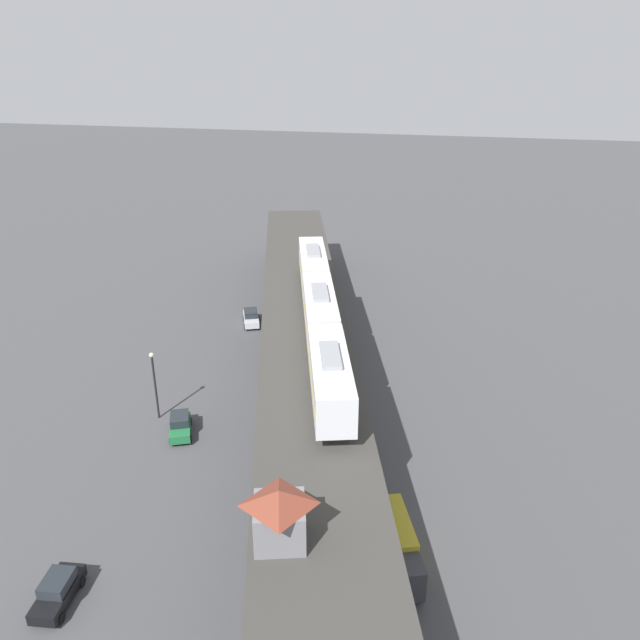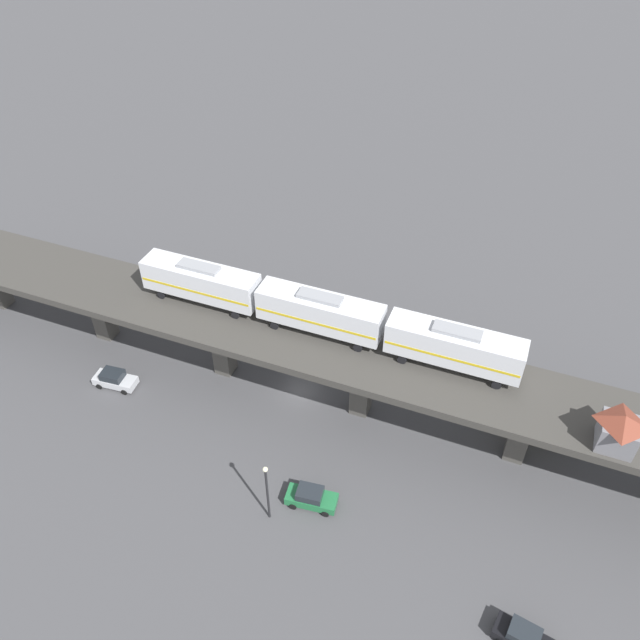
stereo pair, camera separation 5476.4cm
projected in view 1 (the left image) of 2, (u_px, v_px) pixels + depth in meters
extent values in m
plane|color=#424244|center=(305.00, 396.00, 63.40)|extent=(400.00, 400.00, 0.00)
cube|color=#393733|center=(305.00, 331.00, 60.46)|extent=(33.11, 90.82, 0.80)
cube|color=#47443F|center=(296.00, 249.00, 97.11)|extent=(2.22, 2.22, 6.83)
cube|color=#47443F|center=(298.00, 283.00, 83.44)|extent=(2.22, 2.22, 6.83)
cube|color=#47443F|center=(302.00, 330.00, 69.76)|extent=(2.22, 2.22, 6.83)
cube|color=#47443F|center=(308.00, 400.00, 56.09)|extent=(2.22, 2.22, 6.83)
cube|color=#47443F|center=(317.00, 515.00, 42.41)|extent=(2.22, 2.22, 6.83)
cube|color=silver|center=(313.00, 266.00, 69.32)|extent=(5.96, 12.31, 3.10)
cube|color=gold|center=(313.00, 268.00, 69.44)|extent=(5.93, 12.09, 0.24)
cube|color=gray|center=(313.00, 251.00, 68.62)|extent=(2.49, 4.42, 0.36)
cylinder|color=black|center=(321.00, 271.00, 74.08)|extent=(0.44, 0.87, 0.84)
cylinder|color=black|center=(302.00, 271.00, 73.95)|extent=(0.44, 0.87, 0.84)
cylinder|color=black|center=(326.00, 297.00, 66.42)|extent=(0.44, 0.87, 0.84)
cylinder|color=black|center=(304.00, 297.00, 66.29)|extent=(0.44, 0.87, 0.84)
cube|color=silver|center=(320.00, 310.00, 57.83)|extent=(5.96, 12.31, 3.10)
cube|color=gold|center=(320.00, 313.00, 57.96)|extent=(5.93, 12.09, 0.24)
cube|color=gray|center=(320.00, 292.00, 57.13)|extent=(2.49, 4.42, 0.36)
cylinder|color=black|center=(329.00, 313.00, 62.59)|extent=(0.44, 0.87, 0.84)
cylinder|color=black|center=(306.00, 313.00, 62.46)|extent=(0.44, 0.87, 0.84)
cylinder|color=black|center=(336.00, 350.00, 54.93)|extent=(0.44, 0.87, 0.84)
cylinder|color=black|center=(309.00, 351.00, 54.80)|extent=(0.44, 0.87, 0.84)
cube|color=silver|center=(330.00, 376.00, 46.35)|extent=(5.96, 12.31, 3.10)
cube|color=gold|center=(330.00, 380.00, 46.47)|extent=(5.93, 12.09, 0.24)
cube|color=gray|center=(330.00, 355.00, 45.64)|extent=(2.49, 4.42, 0.36)
cylinder|color=black|center=(341.00, 373.00, 51.10)|extent=(0.44, 0.87, 0.84)
cylinder|color=black|center=(312.00, 374.00, 50.97)|extent=(0.44, 0.87, 0.84)
cylinder|color=black|center=(351.00, 431.00, 43.44)|extent=(0.44, 0.87, 0.84)
cylinder|color=black|center=(317.00, 433.00, 43.31)|extent=(0.44, 0.87, 0.84)
cube|color=slate|center=(280.00, 522.00, 34.04)|extent=(3.46, 3.46, 2.50)
pyramid|color=brown|center=(279.00, 497.00, 33.35)|extent=(3.97, 3.97, 0.90)
cube|color=#B7BABF|center=(251.00, 319.00, 79.16)|extent=(3.28, 4.75, 0.80)
cube|color=#1E2328|center=(251.00, 313.00, 78.97)|extent=(2.33, 2.65, 0.76)
cylinder|color=black|center=(257.00, 317.00, 80.73)|extent=(0.46, 0.70, 0.66)
cylinder|color=black|center=(244.00, 318.00, 80.49)|extent=(0.46, 0.70, 0.66)
cylinder|color=black|center=(259.00, 326.00, 78.15)|extent=(0.46, 0.70, 0.66)
cylinder|color=black|center=(245.00, 327.00, 77.91)|extent=(0.46, 0.70, 0.66)
cube|color=black|center=(58.00, 593.00, 39.71)|extent=(2.28, 4.57, 0.80)
cube|color=#1E2328|center=(57.00, 583.00, 39.53)|extent=(1.88, 2.37, 0.76)
cylinder|color=black|center=(82.00, 582.00, 41.10)|extent=(0.31, 0.68, 0.66)
cylinder|color=black|center=(57.00, 580.00, 41.26)|extent=(0.31, 0.68, 0.66)
cylinder|color=black|center=(61.00, 618.00, 38.50)|extent=(0.31, 0.68, 0.66)
cylinder|color=black|center=(35.00, 616.00, 38.66)|extent=(0.31, 0.68, 0.66)
cube|color=#1E6638|center=(180.00, 427.00, 56.94)|extent=(3.36, 4.75, 0.80)
cube|color=#1E2328|center=(180.00, 419.00, 56.76)|extent=(2.36, 2.66, 0.76)
cylinder|color=black|center=(190.00, 421.00, 58.53)|extent=(0.48, 0.70, 0.66)
cylinder|color=black|center=(172.00, 423.00, 58.24)|extent=(0.48, 0.70, 0.66)
cylinder|color=black|center=(190.00, 438.00, 55.96)|extent=(0.48, 0.70, 0.66)
cylinder|color=black|center=(171.00, 440.00, 55.68)|extent=(0.48, 0.70, 0.66)
cube|color=#333338|center=(405.00, 578.00, 39.70)|extent=(2.74, 2.62, 2.30)
cube|color=gold|center=(392.00, 535.00, 42.88)|extent=(3.92, 5.67, 2.70)
cylinder|color=black|center=(389.00, 593.00, 40.05)|extent=(0.67, 1.06, 1.00)
cylinder|color=black|center=(419.00, 590.00, 40.28)|extent=(0.67, 1.06, 1.00)
cylinder|color=black|center=(372.00, 535.00, 44.72)|extent=(0.67, 1.06, 1.00)
cylinder|color=black|center=(401.00, 533.00, 44.96)|extent=(0.67, 1.06, 1.00)
cylinder|color=black|center=(156.00, 388.00, 58.38)|extent=(0.20, 0.20, 6.50)
sphere|color=beige|center=(151.00, 355.00, 56.97)|extent=(0.44, 0.44, 0.44)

